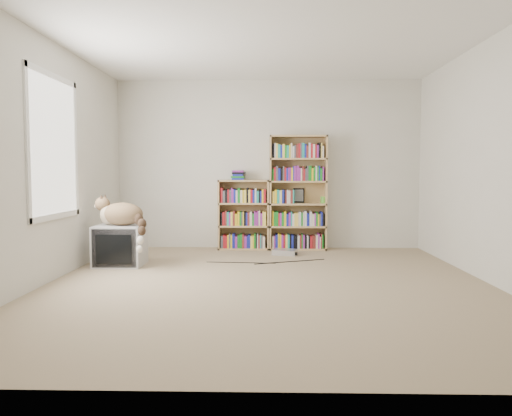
{
  "coord_description": "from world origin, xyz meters",
  "views": [
    {
      "loc": [
        0.0,
        -4.98,
        1.12
      ],
      "look_at": [
        -0.15,
        1.0,
        0.7
      ],
      "focal_mm": 35.0,
      "sensor_mm": 36.0,
      "label": 1
    }
  ],
  "objects_px": {
    "cat": "(125,217)",
    "bookcase_tall": "(298,195)",
    "bookcase_short": "(244,217)",
    "dvd_player": "(285,252)",
    "crt_tv": "(120,245)"
  },
  "relations": [
    {
      "from": "cat",
      "to": "bookcase_tall",
      "type": "bearing_deg",
      "value": 40.45
    },
    {
      "from": "bookcase_tall",
      "to": "bookcase_short",
      "type": "height_order",
      "value": "bookcase_tall"
    },
    {
      "from": "crt_tv",
      "to": "cat",
      "type": "distance_m",
      "value": 0.37
    },
    {
      "from": "bookcase_tall",
      "to": "dvd_player",
      "type": "distance_m",
      "value": 0.95
    },
    {
      "from": "cat",
      "to": "dvd_player",
      "type": "bearing_deg",
      "value": 31.62
    },
    {
      "from": "bookcase_tall",
      "to": "bookcase_short",
      "type": "bearing_deg",
      "value": -180.0
    },
    {
      "from": "crt_tv",
      "to": "bookcase_short",
      "type": "distance_m",
      "value": 2.0
    },
    {
      "from": "bookcase_tall",
      "to": "dvd_player",
      "type": "height_order",
      "value": "bookcase_tall"
    },
    {
      "from": "cat",
      "to": "bookcase_tall",
      "type": "height_order",
      "value": "bookcase_tall"
    },
    {
      "from": "dvd_player",
      "to": "bookcase_tall",
      "type": "bearing_deg",
      "value": 84.52
    },
    {
      "from": "crt_tv",
      "to": "dvd_player",
      "type": "height_order",
      "value": "crt_tv"
    },
    {
      "from": "cat",
      "to": "bookcase_short",
      "type": "bearing_deg",
      "value": 53.38
    },
    {
      "from": "cat",
      "to": "bookcase_tall",
      "type": "xyz_separation_m",
      "value": [
        2.16,
        1.44,
        0.2
      ]
    },
    {
      "from": "cat",
      "to": "bookcase_short",
      "type": "xyz_separation_m",
      "value": [
        1.36,
        1.44,
        -0.12
      ]
    },
    {
      "from": "bookcase_tall",
      "to": "cat",
      "type": "bearing_deg",
      "value": -146.31
    }
  ]
}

